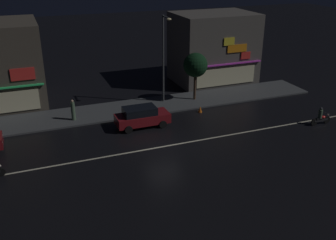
# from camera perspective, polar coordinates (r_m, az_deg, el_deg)

# --- Properties ---
(ground_plane) EXTENTS (140.00, 140.00, 0.00)m
(ground_plane) POSITION_cam_1_polar(r_m,az_deg,el_deg) (28.14, -0.58, -3.93)
(ground_plane) COLOR black
(lane_divider_stripe) EXTENTS (33.62, 0.16, 0.01)m
(lane_divider_stripe) POSITION_cam_1_polar(r_m,az_deg,el_deg) (28.14, -0.58, -3.92)
(lane_divider_stripe) COLOR beige
(lane_divider_stripe) RESTS_ON ground
(sidewalk_far) EXTENTS (35.38, 4.25, 0.14)m
(sidewalk_far) POSITION_cam_1_polar(r_m,az_deg,el_deg) (35.02, -5.18, 1.73)
(sidewalk_far) COLOR #424447
(sidewalk_far) RESTS_ON ground
(storefront_left_block) EXTENTS (7.09, 7.51, 7.47)m
(storefront_left_block) POSITION_cam_1_polar(r_m,az_deg,el_deg) (38.35, -23.49, 7.55)
(storefront_left_block) COLOR #4C443A
(storefront_left_block) RESTS_ON ground
(storefront_center_block) EXTENTS (8.29, 6.38, 7.27)m
(storefront_center_block) POSITION_cam_1_polar(r_m,az_deg,el_deg) (42.48, 6.66, 10.53)
(storefront_center_block) COLOR #56514C
(storefront_center_block) RESTS_ON ground
(streetlamp_mid) EXTENTS (0.44, 1.64, 7.91)m
(streetlamp_mid) POSITION_cam_1_polar(r_m,az_deg,el_deg) (34.90, -0.59, 9.81)
(streetlamp_mid) COLOR #47494C
(streetlamp_mid) RESTS_ON sidewalk_far
(pedestrian_on_sidewalk) EXTENTS (0.34, 0.34, 1.76)m
(pedestrian_on_sidewalk) POSITION_cam_1_polar(r_m,az_deg,el_deg) (32.92, -13.80, 1.36)
(pedestrian_on_sidewalk) COLOR #4C664C
(pedestrian_on_sidewalk) RESTS_ON sidewalk_far
(street_tree) EXTENTS (2.26, 2.26, 4.46)m
(street_tree) POSITION_cam_1_polar(r_m,az_deg,el_deg) (36.02, 4.06, 8.04)
(street_tree) COLOR #473323
(street_tree) RESTS_ON sidewalk_far
(parked_car_trailing) EXTENTS (4.30, 1.98, 1.67)m
(parked_car_trailing) POSITION_cam_1_polar(r_m,az_deg,el_deg) (31.11, -3.89, 0.53)
(parked_car_trailing) COLOR maroon
(parked_car_trailing) RESTS_ON ground
(motorcycle_following) EXTENTS (1.90, 0.60, 1.52)m
(motorcycle_following) POSITION_cam_1_polar(r_m,az_deg,el_deg) (33.83, 21.56, 0.36)
(motorcycle_following) COLOR black
(motorcycle_following) RESTS_ON ground
(traffic_cone) EXTENTS (0.36, 0.36, 0.55)m
(traffic_cone) POSITION_cam_1_polar(r_m,az_deg,el_deg) (34.22, 4.75, 1.59)
(traffic_cone) COLOR orange
(traffic_cone) RESTS_ON ground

